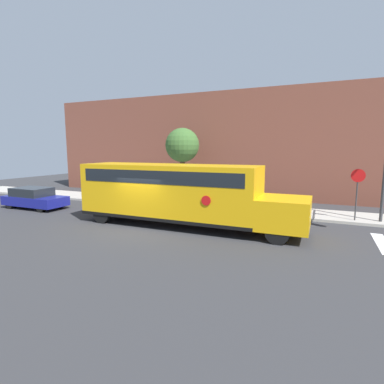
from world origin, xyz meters
name	(u,v)px	position (x,y,z in m)	size (l,w,h in m)	color
ground_plane	(140,228)	(0.00, 0.00, 0.00)	(60.00, 60.00, 0.00)	#333335
sidewalk_strip	(192,205)	(0.00, 6.50, 0.07)	(44.00, 3.00, 0.15)	#B2ADA3
building_backdrop	(222,145)	(0.00, 13.00, 4.25)	(32.00, 4.00, 8.50)	brown
school_bus	(177,191)	(1.47, 1.22, 1.79)	(11.50, 2.57, 3.14)	#EAA80F
parked_car	(34,198)	(-9.36, 1.58, 0.69)	(4.31, 1.83, 1.37)	navy
stop_sign	(357,188)	(9.92, 5.48, 1.90)	(0.69, 0.10, 2.90)	#38383A
tree_near_sidewalk	(182,146)	(-1.82, 8.80, 4.16)	(2.62, 2.62, 5.54)	brown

